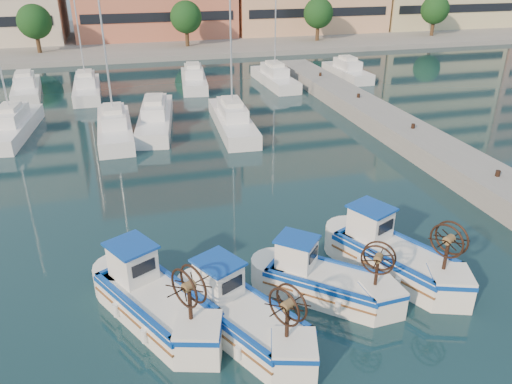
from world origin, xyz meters
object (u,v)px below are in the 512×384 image
fishing_boat_a (154,298)px  fishing_boat_d (392,254)px  fishing_boat_b (241,314)px  fishing_boat_c (322,279)px

fishing_boat_a → fishing_boat_d: fishing_boat_a is taller
fishing_boat_a → fishing_boat_b: bearing=-58.5°
fishing_boat_c → fishing_boat_d: size_ratio=0.84×
fishing_boat_b → fishing_boat_c: bearing=-8.3°
fishing_boat_a → fishing_boat_d: 9.20m
fishing_boat_a → fishing_boat_b: fishing_boat_a is taller
fishing_boat_a → fishing_boat_b: (2.68, -1.55, -0.05)m
fishing_boat_a → fishing_boat_c: (6.00, -0.34, -0.10)m
fishing_boat_c → fishing_boat_d: (3.19, 0.70, 0.09)m
fishing_boat_b → fishing_boat_c: 3.53m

